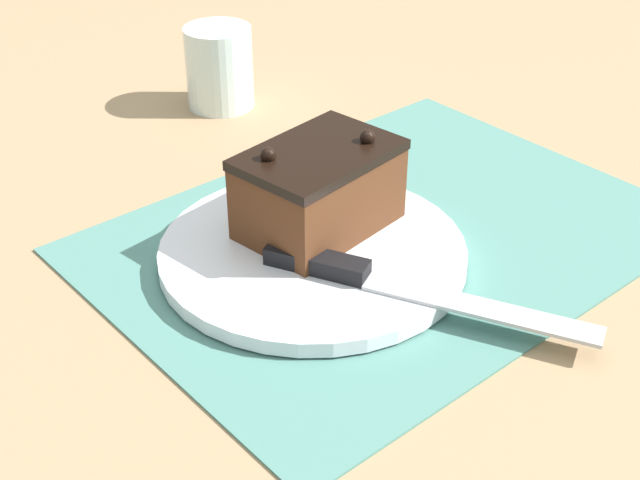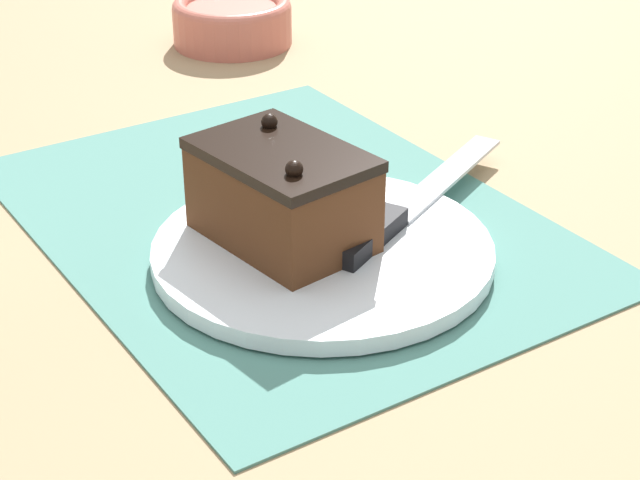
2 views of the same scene
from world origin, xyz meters
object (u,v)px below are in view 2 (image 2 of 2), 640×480
object	(u,v)px
cake_plate	(323,251)
small_bowl	(232,20)
chocolate_cake	(282,194)
serving_knife	(397,214)

from	to	relation	value
cake_plate	small_bowl	size ratio (longest dim) A/B	1.85
chocolate_cake	serving_knife	world-z (taller)	chocolate_cake
cake_plate	serving_knife	bearing A→B (deg)	-90.24
cake_plate	serving_knife	size ratio (longest dim) A/B	1.03
cake_plate	serving_knife	world-z (taller)	serving_knife
chocolate_cake	small_bowl	distance (m)	0.48
small_bowl	cake_plate	bearing A→B (deg)	158.30
cake_plate	small_bowl	world-z (taller)	small_bowl
chocolate_cake	serving_knife	xyz separation A→B (m)	(-0.02, -0.08, -0.03)
chocolate_cake	small_bowl	size ratio (longest dim) A/B	1.02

